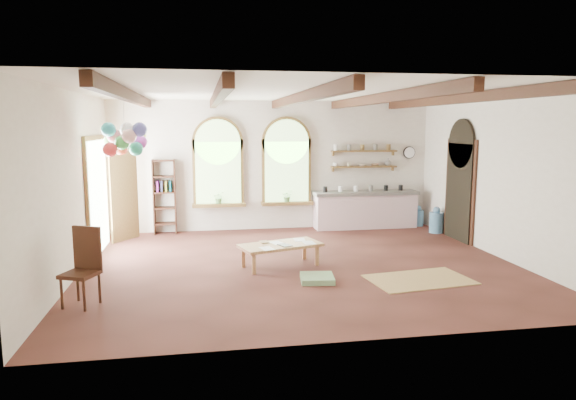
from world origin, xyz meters
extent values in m
plane|color=#5B2D25|center=(0.00, 0.00, 0.00)|extent=(8.00, 8.00, 0.00)
cube|color=brown|center=(-1.40, 3.44, 1.45)|extent=(1.24, 0.08, 1.64)
cylinder|color=brown|center=(-1.40, 3.44, 2.20)|extent=(1.24, 0.08, 1.24)
cube|color=#9DCF7C|center=(-1.40, 3.40, 1.45)|extent=(1.10, 0.04, 1.50)
cube|color=brown|center=(-1.40, 3.35, 0.66)|extent=(1.30, 0.28, 0.08)
cube|color=brown|center=(0.30, 3.44, 1.45)|extent=(1.24, 0.08, 1.64)
cylinder|color=brown|center=(0.30, 3.44, 2.20)|extent=(1.24, 0.08, 1.24)
cube|color=#9DCF7C|center=(0.30, 3.40, 1.45)|extent=(1.10, 0.04, 1.50)
cube|color=brown|center=(0.30, 3.35, 0.66)|extent=(1.30, 0.28, 0.08)
cube|color=brown|center=(-3.95, 1.80, 1.15)|extent=(0.10, 1.90, 2.50)
cube|color=black|center=(3.95, 1.50, 1.10)|extent=(0.10, 1.30, 2.40)
cube|color=silver|center=(2.30, 3.20, 0.43)|extent=(2.60, 0.55, 0.86)
cube|color=slate|center=(2.30, 3.20, 0.90)|extent=(2.68, 0.62, 0.08)
cube|color=brown|center=(2.30, 3.38, 1.55)|extent=(1.70, 0.24, 0.04)
cube|color=brown|center=(2.30, 3.38, 1.95)|extent=(1.70, 0.24, 0.04)
cylinder|color=black|center=(3.55, 3.45, 1.90)|extent=(0.32, 0.04, 0.32)
cube|color=#3E2013|center=(-2.95, 3.32, 0.90)|extent=(0.03, 0.32, 1.80)
cube|color=#3E2013|center=(-2.45, 3.32, 0.90)|extent=(0.03, 0.32, 1.80)
cube|color=tan|center=(-0.40, -0.03, 0.40)|extent=(1.63, 1.10, 0.06)
cube|color=tan|center=(-0.94, -0.46, 0.19)|extent=(0.07, 0.07, 0.38)
cube|color=tan|center=(0.29, -0.08, 0.19)|extent=(0.07, 0.07, 0.38)
cube|color=tan|center=(-1.09, 0.01, 0.19)|extent=(0.07, 0.07, 0.38)
cube|color=tan|center=(0.14, 0.39, 0.19)|extent=(0.07, 0.07, 0.38)
cube|color=#3E2013|center=(-3.59, -1.64, 0.48)|extent=(0.60, 0.60, 0.05)
cube|color=#3E2013|center=(-3.50, -1.45, 0.81)|extent=(0.43, 0.22, 0.67)
cube|color=tan|center=(1.80, -1.29, 0.01)|extent=(1.82, 1.26, 0.02)
cube|color=#77A16F|center=(0.07, -1.05, 0.05)|extent=(0.62, 0.62, 0.10)
cylinder|color=#5083AC|center=(3.75, 3.20, 0.21)|extent=(0.28, 0.28, 0.41)
sphere|color=#5083AC|center=(3.75, 3.20, 0.46)|extent=(0.15, 0.15, 0.15)
cylinder|color=#5083AC|center=(3.82, 2.30, 0.25)|extent=(0.33, 0.33, 0.50)
sphere|color=#5083AC|center=(3.82, 2.30, 0.56)|extent=(0.18, 0.18, 0.18)
cylinder|color=white|center=(-3.21, 0.80, 2.78)|extent=(0.01, 0.01, 0.85)
sphere|color=#25A17C|center=(-3.01, 0.78, 2.17)|extent=(0.27, 0.27, 0.27)
sphere|color=#E04CE4|center=(-2.95, 0.91, 2.29)|extent=(0.27, 0.27, 0.27)
sphere|color=#C0E630|center=(-2.99, 1.10, 2.41)|extent=(0.27, 0.27, 0.27)
sphere|color=silver|center=(-3.19, 1.00, 2.53)|extent=(0.27, 0.27, 0.27)
sphere|color=red|center=(-3.32, 1.06, 2.17)|extent=(0.27, 0.27, 0.27)
sphere|color=#63AD4A|center=(-3.51, 1.03, 2.29)|extent=(0.27, 0.27, 0.27)
sphere|color=#C45C70|center=(-3.41, 0.82, 2.41)|extent=(0.27, 0.27, 0.27)
sphere|color=#2EAFC3|center=(-3.48, 0.69, 2.53)|extent=(0.27, 0.27, 0.27)
sphere|color=#FF383A|center=(-3.44, 0.50, 2.17)|extent=(0.27, 0.27, 0.27)
sphere|color=#4BD55C|center=(-3.23, 0.60, 2.29)|extent=(0.27, 0.27, 0.27)
sphere|color=#FFC1BB|center=(-3.10, 0.54, 2.41)|extent=(0.27, 0.27, 0.27)
sphere|color=#5259BF|center=(-2.91, 0.57, 2.53)|extent=(0.27, 0.27, 0.27)
imported|color=olive|center=(-0.76, 0.12, 0.44)|extent=(0.19, 0.24, 0.02)
cube|color=black|center=(-0.34, -0.17, 0.43)|extent=(0.27, 0.32, 0.01)
imported|color=#598C4C|center=(-1.40, 3.32, 0.85)|extent=(0.27, 0.23, 0.30)
imported|color=#598C4C|center=(0.30, 3.32, 0.85)|extent=(0.27, 0.23, 0.30)
imported|color=white|center=(1.55, 3.38, 1.62)|extent=(0.12, 0.10, 0.10)
imported|color=beige|center=(1.90, 3.38, 1.62)|extent=(0.10, 0.10, 0.09)
imported|color=beige|center=(2.25, 3.38, 1.60)|extent=(0.22, 0.22, 0.05)
imported|color=#8C664C|center=(2.60, 3.38, 1.60)|extent=(0.20, 0.20, 0.06)
imported|color=slate|center=(2.95, 3.38, 1.67)|extent=(0.18, 0.18, 0.19)
camera|label=1|loc=(-1.83, -9.21, 2.62)|focal=32.00mm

